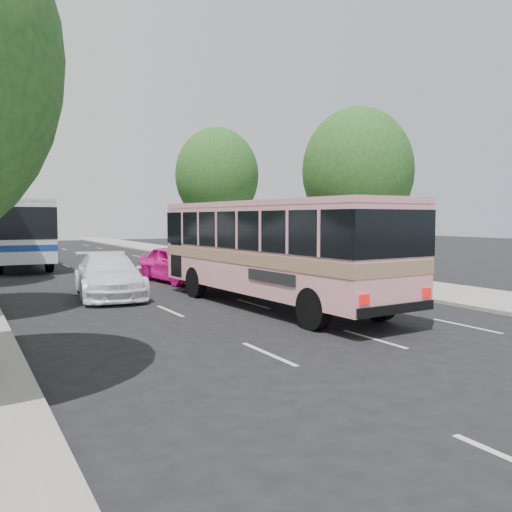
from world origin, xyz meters
TOP-DOWN VIEW (x-y plane):
  - ground at (0.00, 0.00)m, footprint 120.00×120.00m
  - sidewalk_right at (8.50, 20.00)m, footprint 4.00×90.00m
  - tree_right_near at (8.78, 7.94)m, footprint 5.10×5.10m
  - tree_right_far at (9.08, 23.94)m, footprint 6.00×6.00m
  - pink_bus at (1.30, 3.23)m, footprint 3.33×10.79m
  - pink_taxi at (1.00, 11.13)m, footprint 2.49×4.99m
  - white_pickup at (-2.78, 8.00)m, footprint 2.85×5.64m
  - tour_coach_front at (-4.50, 23.10)m, footprint 2.83×12.82m
  - taxi_roof_sign at (1.00, 11.13)m, footprint 0.57×0.25m

SIDE VIEW (x-z plane):
  - ground at x=0.00m, z-range 0.00..0.00m
  - sidewalk_right at x=8.50m, z-range 0.00..0.12m
  - white_pickup at x=-2.78m, z-range 0.00..1.57m
  - pink_taxi at x=1.00m, z-range 0.00..1.63m
  - taxi_roof_sign at x=1.00m, z-range 1.63..1.81m
  - pink_bus at x=1.30m, z-range 0.42..3.81m
  - tour_coach_front at x=-4.50m, z-range 0.39..4.22m
  - tree_right_near at x=8.78m, z-range 1.23..9.18m
  - tree_right_far at x=9.08m, z-range 1.45..10.80m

